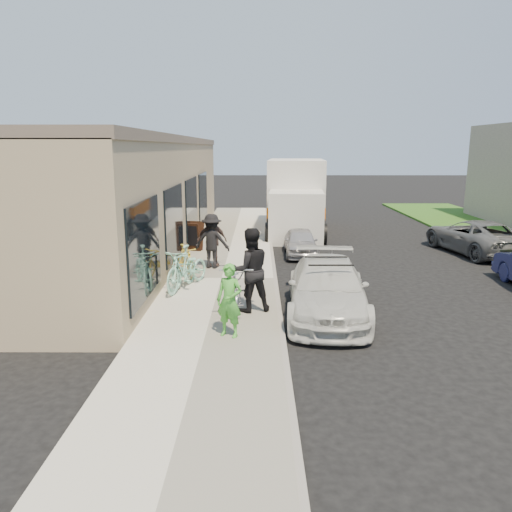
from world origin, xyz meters
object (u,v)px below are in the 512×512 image
object	(u,v)px
sedan_silver	(301,242)
bystander_a	(212,241)
bystander_b	(212,241)
moving_truck	(296,200)
woman_rider	(229,301)
tandem_bike	(236,287)
cruiser_bike_c	(186,261)
bike_rack	(177,268)
sandwich_board	(193,236)
cruiser_bike_a	(182,268)
cruiser_bike_b	(188,269)
sedan_white	(327,288)
man_standing	(250,270)
far_car_gray	(475,236)

from	to	relation	value
sedan_silver	bystander_a	size ratio (longest dim) A/B	1.69
sedan_silver	bystander_b	distance (m)	3.82
moving_truck	woman_rider	xyz separation A→B (m)	(-2.30, -13.58, -0.57)
moving_truck	tandem_bike	size ratio (longest dim) A/B	3.17
tandem_bike	cruiser_bike_c	world-z (taller)	tandem_bike
bike_rack	tandem_bike	xyz separation A→B (m)	(1.66, -2.02, 0.04)
moving_truck	woman_rider	bearing A→B (deg)	-95.75
sandwich_board	bystander_b	world-z (taller)	bystander_b
cruiser_bike_c	bystander_b	bearing A→B (deg)	35.30
sedan_silver	woman_rider	size ratio (longest dim) A/B	1.93
sandwich_board	tandem_bike	world-z (taller)	tandem_bike
cruiser_bike_a	bystander_a	bearing A→B (deg)	91.00
tandem_bike	cruiser_bike_b	distance (m)	2.50
sedan_white	cruiser_bike_c	bearing A→B (deg)	146.28
man_standing	bystander_a	size ratio (longest dim) A/B	1.14
far_car_gray	cruiser_bike_c	xyz separation A→B (m)	(-10.13, -4.02, -0.02)
sedan_white	tandem_bike	xyz separation A→B (m)	(-2.12, -0.17, 0.08)
man_standing	bystander_b	size ratio (longest dim) A/B	1.18
sandwich_board	tandem_bike	distance (m)	7.09
far_car_gray	bike_rack	bearing A→B (deg)	16.54
woman_rider	bystander_a	distance (m)	5.83
moving_truck	bystander_b	bearing A→B (deg)	-108.96
sedan_silver	cruiser_bike_a	size ratio (longest dim) A/B	1.50
bystander_a	woman_rider	bearing A→B (deg)	107.99
far_car_gray	man_standing	bearing A→B (deg)	30.86
tandem_bike	moving_truck	bearing A→B (deg)	74.91
cruiser_bike_a	cruiser_bike_c	bearing A→B (deg)	108.57
sedan_white	tandem_bike	distance (m)	2.13
cruiser_bike_c	sedan_silver	bearing A→B (deg)	17.43
woman_rider	cruiser_bike_c	world-z (taller)	woman_rider
sedan_silver	bike_rack	bearing A→B (deg)	-127.76
moving_truck	cruiser_bike_b	size ratio (longest dim) A/B	3.66
moving_truck	bystander_a	size ratio (longest dim) A/B	4.03
sedan_silver	far_car_gray	world-z (taller)	far_car_gray
sedan_silver	bystander_a	bearing A→B (deg)	-138.89
bike_rack	sandwich_board	size ratio (longest dim) A/B	0.84
bike_rack	sedan_silver	world-z (taller)	bike_rack
moving_truck	cruiser_bike_c	xyz separation A→B (m)	(-3.85, -8.83, -0.85)
cruiser_bike_a	cruiser_bike_c	xyz separation A→B (m)	(-0.10, 1.42, -0.12)
bike_rack	cruiser_bike_c	bearing A→B (deg)	87.07
sedan_silver	sedan_white	bearing A→B (deg)	-88.89
moving_truck	man_standing	world-z (taller)	moving_truck
moving_truck	far_car_gray	distance (m)	7.95
sedan_silver	cruiser_bike_b	xyz separation A→B (m)	(-3.44, -4.66, 0.15)
bystander_a	bystander_b	xyz separation A→B (m)	(-0.03, 0.23, -0.03)
sedan_white	cruiser_bike_c	world-z (taller)	sedan_white
sedan_silver	man_standing	xyz separation A→B (m)	(-1.72, -6.73, 0.63)
cruiser_bike_a	moving_truck	bearing A→B (deg)	84.34
bystander_a	moving_truck	bearing A→B (deg)	-102.60
bike_rack	bystander_a	distance (m)	2.31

